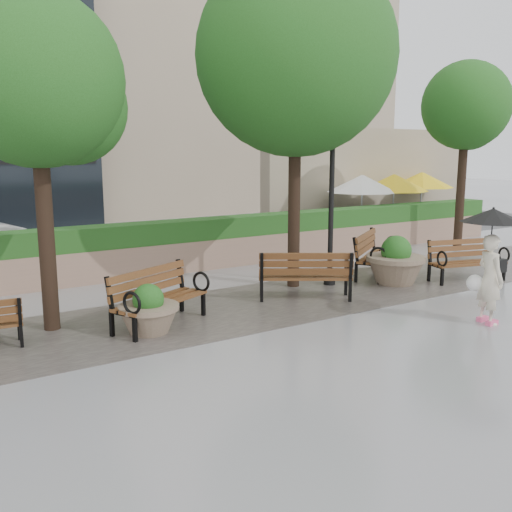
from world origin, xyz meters
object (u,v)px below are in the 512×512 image
bench_3 (376,263)px  planter_left (149,314)px  bench_4 (466,269)px  lamppost (331,215)px  bench_1 (160,309)px  car_right (5,245)px  pedestrian (491,254)px  bench_2 (305,285)px  planter_right (396,265)px

bench_3 → planter_left: bearing=156.8°
bench_4 → lamppost: lamppost is taller
bench_1 → car_right: (-1.41, 7.34, 0.29)m
planter_left → car_right: bearing=98.0°
planter_left → pedestrian: bearing=-26.8°
bench_3 → bench_2: bearing=162.5°
planter_right → lamppost: 2.00m
bench_1 → pedestrian: size_ratio=0.98×
bench_1 → bench_3: (6.35, 0.97, 0.02)m
bench_2 → pedestrian: size_ratio=0.97×
planter_left → bench_1: bearing=42.0°
bench_4 → car_right: car_right is taller
planter_right → pedestrian: (-0.90, -3.16, 0.84)m
bench_4 → pedestrian: size_ratio=0.94×
bench_3 → lamppost: lamppost is taller
bench_4 → lamppost: (-3.07, 1.52, 1.38)m
bench_2 → pedestrian: pedestrian is taller
pedestrian → planter_right: bearing=0.5°
bench_3 → bench_4: (1.43, -1.65, -0.03)m
bench_1 → bench_2: bearing=-23.0°
bench_4 → planter_right: 1.85m
planter_right → pedestrian: 3.39m
bench_2 → lamppost: size_ratio=0.54×
planter_left → planter_right: 6.45m
bench_3 → car_right: size_ratio=0.58×
bench_4 → pedestrian: pedestrian is taller
bench_1 → planter_right: planter_right is taller
lamppost → car_right: 9.00m
bench_2 → bench_3: bearing=-131.3°
bench_1 → lamppost: lamppost is taller
bench_2 → planter_left: bearing=38.3°
car_right → lamppost: bearing=-148.6°
bench_3 → pedestrian: (-1.15, -4.07, 0.97)m
bench_1 → bench_3: size_ratio=0.97×
planter_left → planter_right: size_ratio=0.76×
bench_4 → planter_right: (-1.68, 0.74, 0.16)m
bench_3 → lamppost: (-1.64, -0.13, 1.35)m
bench_1 → car_right: 7.48m
bench_2 → planter_right: (2.70, -0.04, 0.14)m
bench_1 → pedestrian: bearing=-55.4°
lamppost → car_right: bearing=133.3°
bench_2 → planter_left: bench_2 is taller
bench_4 → car_right: 12.21m
bench_2 → bench_4: size_ratio=1.04×
pedestrian → bench_1: bearing=75.6°
bench_1 → bench_3: 6.43m
car_right → pedestrian: bearing=-159.5°
bench_1 → car_right: size_ratio=0.57×
bench_2 → car_right: bearing=-24.2°
bench_2 → planter_right: bearing=-148.6°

